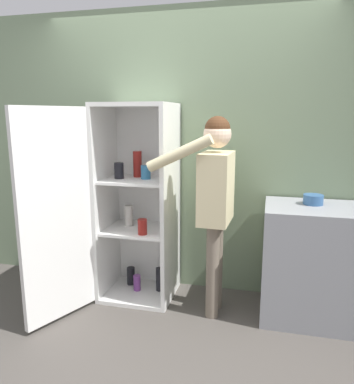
# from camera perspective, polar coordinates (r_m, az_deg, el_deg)

# --- Properties ---
(ground_plane) EXTENTS (12.00, 12.00, 0.00)m
(ground_plane) POSITION_cam_1_polar(r_m,az_deg,el_deg) (2.98, -3.67, -21.41)
(ground_plane) COLOR #4C4742
(wall_back) EXTENTS (7.00, 0.06, 2.55)m
(wall_back) POSITION_cam_1_polar(r_m,az_deg,el_deg) (3.46, 0.99, 5.88)
(wall_back) COLOR gray
(wall_back) RESTS_ON ground_plane
(refrigerator) EXTENTS (0.93, 1.14, 1.72)m
(refrigerator) POSITION_cam_1_polar(r_m,az_deg,el_deg) (3.27, -8.31, -2.12)
(refrigerator) COLOR white
(refrigerator) RESTS_ON ground_plane
(person) EXTENTS (0.63, 0.54, 1.62)m
(person) POSITION_cam_1_polar(r_m,az_deg,el_deg) (2.97, 5.82, 0.09)
(person) COLOR #726656
(person) RESTS_ON ground_plane
(counter) EXTENTS (0.76, 0.61, 0.93)m
(counter) POSITION_cam_1_polar(r_m,az_deg,el_deg) (3.23, 19.82, -10.08)
(counter) COLOR gray
(counter) RESTS_ON ground_plane
(bowl) EXTENTS (0.15, 0.15, 0.08)m
(bowl) POSITION_cam_1_polar(r_m,az_deg,el_deg) (3.16, 20.04, -1.09)
(bowl) COLOR #335B8E
(bowl) RESTS_ON counter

